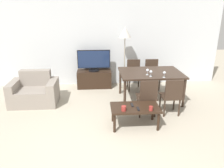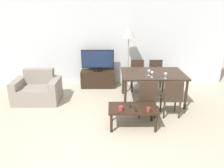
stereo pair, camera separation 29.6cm
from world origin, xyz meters
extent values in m
cube|color=silver|center=(0.00, 3.84, 1.35)|extent=(7.31, 0.06, 2.70)
cube|color=gray|center=(-1.53, 2.46, 0.19)|extent=(0.73, 0.75, 0.39)
cube|color=gray|center=(-1.53, 2.73, 0.58)|extent=(0.73, 0.20, 0.38)
cube|color=gray|center=(-1.98, 2.46, 0.28)|extent=(0.18, 0.75, 0.57)
cube|color=gray|center=(-1.07, 2.46, 0.28)|extent=(0.18, 0.75, 0.57)
cube|color=black|center=(-0.08, 3.54, 0.25)|extent=(0.98, 0.46, 0.49)
cylinder|color=black|center=(-0.08, 3.54, 0.51)|extent=(0.32, 0.32, 0.03)
cylinder|color=black|center=(-0.08, 3.54, 0.55)|extent=(0.04, 0.04, 0.05)
cube|color=black|center=(-0.08, 3.54, 0.83)|extent=(0.93, 0.04, 0.52)
cube|color=#19284C|center=(-0.08, 3.52, 0.83)|extent=(0.89, 0.01, 0.49)
cube|color=black|center=(0.71, 1.23, 0.39)|extent=(0.94, 0.53, 0.04)
cylinder|color=black|center=(0.30, 1.02, 0.19)|extent=(0.05, 0.05, 0.37)
cylinder|color=black|center=(1.13, 1.02, 0.19)|extent=(0.05, 0.05, 0.37)
cylinder|color=black|center=(0.30, 1.44, 0.19)|extent=(0.05, 0.05, 0.37)
cylinder|color=black|center=(1.13, 1.44, 0.19)|extent=(0.05, 0.05, 0.37)
cube|color=#38281E|center=(1.30, 2.48, 0.71)|extent=(1.50, 1.07, 0.04)
cylinder|color=#38281E|center=(0.61, 2.01, 0.35)|extent=(0.06, 0.06, 0.69)
cylinder|color=#38281E|center=(1.99, 2.01, 0.35)|extent=(0.06, 0.06, 0.69)
cylinder|color=#38281E|center=(0.61, 2.96, 0.35)|extent=(0.06, 0.06, 0.69)
cylinder|color=#38281E|center=(1.99, 2.96, 0.35)|extent=(0.06, 0.06, 0.69)
cube|color=#38281E|center=(1.04, 1.72, 0.40)|extent=(0.40, 0.40, 0.04)
cylinder|color=#38281E|center=(0.88, 1.88, 0.19)|extent=(0.04, 0.04, 0.39)
cylinder|color=#38281E|center=(1.20, 1.88, 0.19)|extent=(0.04, 0.04, 0.39)
cylinder|color=#38281E|center=(0.88, 1.56, 0.19)|extent=(0.04, 0.04, 0.39)
cylinder|color=#38281E|center=(1.20, 1.56, 0.19)|extent=(0.04, 0.04, 0.39)
cube|color=#38281E|center=(1.04, 1.54, 0.62)|extent=(0.37, 0.04, 0.41)
cube|color=#38281E|center=(1.57, 3.25, 0.40)|extent=(0.40, 0.40, 0.04)
cylinder|color=#38281E|center=(1.40, 3.09, 0.19)|extent=(0.04, 0.04, 0.39)
cylinder|color=#38281E|center=(1.73, 3.09, 0.19)|extent=(0.04, 0.04, 0.39)
cylinder|color=#38281E|center=(1.40, 3.41, 0.19)|extent=(0.04, 0.04, 0.39)
cylinder|color=#38281E|center=(1.73, 3.41, 0.19)|extent=(0.04, 0.04, 0.39)
cube|color=#38281E|center=(1.57, 3.43, 0.62)|extent=(0.37, 0.04, 0.41)
cube|color=#38281E|center=(1.57, 1.72, 0.40)|extent=(0.40, 0.40, 0.04)
cylinder|color=#38281E|center=(1.40, 1.88, 0.19)|extent=(0.04, 0.04, 0.39)
cylinder|color=#38281E|center=(1.73, 1.88, 0.19)|extent=(0.04, 0.04, 0.39)
cylinder|color=#38281E|center=(1.40, 1.56, 0.19)|extent=(0.04, 0.04, 0.39)
cylinder|color=#38281E|center=(1.73, 1.56, 0.19)|extent=(0.04, 0.04, 0.39)
cube|color=#38281E|center=(1.57, 1.54, 0.62)|extent=(0.37, 0.04, 0.41)
cube|color=#38281E|center=(1.04, 3.25, 0.40)|extent=(0.40, 0.40, 0.04)
cylinder|color=#38281E|center=(0.88, 3.09, 0.19)|extent=(0.04, 0.04, 0.39)
cylinder|color=#38281E|center=(1.20, 3.09, 0.19)|extent=(0.04, 0.04, 0.39)
cylinder|color=#38281E|center=(0.88, 3.41, 0.19)|extent=(0.04, 0.04, 0.39)
cylinder|color=#38281E|center=(1.20, 3.41, 0.19)|extent=(0.04, 0.04, 0.39)
cube|color=#38281E|center=(1.04, 3.43, 0.62)|extent=(0.37, 0.04, 0.41)
cylinder|color=gray|center=(0.78, 3.45, 0.01)|extent=(0.24, 0.24, 0.02)
cylinder|color=gray|center=(0.78, 3.45, 0.73)|extent=(0.02, 0.02, 1.42)
cone|color=beige|center=(0.78, 3.45, 1.59)|extent=(0.34, 0.34, 0.30)
cube|color=black|center=(0.66, 1.29, 0.42)|extent=(0.04, 0.15, 0.02)
cube|color=black|center=(0.75, 1.11, 0.42)|extent=(0.04, 0.15, 0.02)
cylinder|color=maroon|center=(0.47, 1.07, 0.46)|extent=(0.09, 0.09, 0.09)
cylinder|color=maroon|center=(0.97, 1.05, 0.46)|extent=(0.07, 0.07, 0.08)
cylinder|color=silver|center=(1.22, 2.13, 0.73)|extent=(0.06, 0.06, 0.01)
cylinder|color=silver|center=(1.22, 2.13, 0.77)|extent=(0.01, 0.01, 0.07)
sphere|color=silver|center=(1.22, 2.13, 0.84)|extent=(0.07, 0.07, 0.07)
cylinder|color=silver|center=(1.17, 2.26, 0.73)|extent=(0.06, 0.06, 0.01)
cylinder|color=silver|center=(1.17, 2.26, 0.77)|extent=(0.01, 0.01, 0.07)
sphere|color=silver|center=(1.17, 2.26, 0.84)|extent=(0.07, 0.07, 0.07)
cylinder|color=silver|center=(1.50, 2.03, 0.73)|extent=(0.06, 0.06, 0.01)
cylinder|color=silver|center=(1.50, 2.03, 0.77)|extent=(0.01, 0.01, 0.07)
sphere|color=silver|center=(1.50, 2.03, 0.84)|extent=(0.07, 0.07, 0.07)
camera|label=1|loc=(-0.01, -2.55, 2.23)|focal=35.00mm
camera|label=2|loc=(0.28, -2.56, 2.23)|focal=35.00mm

